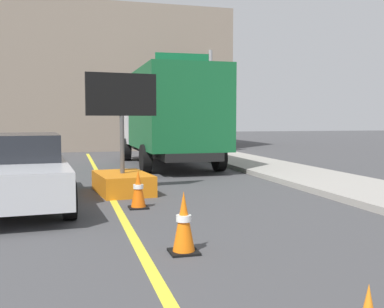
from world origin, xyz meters
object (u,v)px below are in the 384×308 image
Objects in this scene: highway_guide_sign at (195,83)px; traffic_cone_far_lane at (138,189)px; box_truck at (170,115)px; arrow_board_trailer at (122,172)px; pickup_car at (15,169)px; traffic_cone_mid_lane at (184,223)px.

traffic_cone_far_lane is (-4.65, -12.76, -3.07)m from highway_guide_sign.
box_truck reaches higher than traffic_cone_far_lane.
box_truck reaches higher than arrow_board_trailer.
highway_guide_sign is (6.91, 11.79, 2.73)m from pickup_car.
pickup_car is at bearing -157.52° from arrow_board_trailer.
box_truck is at bearing 73.17° from traffic_cone_far_lane.
pickup_car is 13.93m from highway_guide_sign.
traffic_cone_mid_lane is 3.00m from traffic_cone_far_lane.
highway_guide_sign is at bearing 73.98° from traffic_cone_mid_lane.
box_truck is 7.81m from traffic_cone_far_lane.
highway_guide_sign reaches higher than pickup_car.
arrow_board_trailer is 1.88m from traffic_cone_far_lane.
traffic_cone_far_lane is at bearing -87.50° from arrow_board_trailer.
traffic_cone_mid_lane is at bearing -87.59° from arrow_board_trailer.
pickup_car reaches higher than traffic_cone_mid_lane.
pickup_car is 6.48× the size of traffic_cone_mid_lane.
pickup_car is 4.64m from traffic_cone_mid_lane.
arrow_board_trailer is 2.37m from pickup_car.
traffic_cone_far_lane is (0.08, -1.87, -0.12)m from arrow_board_trailer.
pickup_car is at bearing 156.67° from traffic_cone_far_lane.
box_truck reaches higher than traffic_cone_mid_lane.
highway_guide_sign reaches higher than traffic_cone_far_lane.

